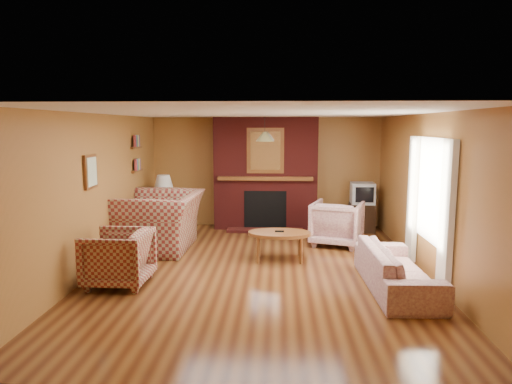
# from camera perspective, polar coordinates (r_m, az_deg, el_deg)

# --- Properties ---
(floor) EXTENTS (6.50, 6.50, 0.00)m
(floor) POSITION_cam_1_polar(r_m,az_deg,el_deg) (7.16, 0.48, -9.75)
(floor) COLOR #45210E
(floor) RESTS_ON ground
(ceiling) EXTENTS (6.50, 6.50, 0.00)m
(ceiling) POSITION_cam_1_polar(r_m,az_deg,el_deg) (6.81, 0.50, 9.84)
(ceiling) COLOR white
(ceiling) RESTS_ON wall_back
(wall_back) EXTENTS (6.50, 0.00, 6.50)m
(wall_back) POSITION_cam_1_polar(r_m,az_deg,el_deg) (10.11, 1.26, 2.51)
(wall_back) COLOR #985D2F
(wall_back) RESTS_ON floor
(wall_front) EXTENTS (6.50, 0.00, 6.50)m
(wall_front) POSITION_cam_1_polar(r_m,az_deg,el_deg) (3.70, -1.62, -7.60)
(wall_front) COLOR #985D2F
(wall_front) RESTS_ON floor
(wall_left) EXTENTS (0.00, 6.50, 6.50)m
(wall_left) POSITION_cam_1_polar(r_m,az_deg,el_deg) (7.42, -19.19, -0.05)
(wall_left) COLOR #985D2F
(wall_left) RESTS_ON floor
(wall_right) EXTENTS (0.00, 6.50, 6.50)m
(wall_right) POSITION_cam_1_polar(r_m,az_deg,el_deg) (7.23, 20.72, -0.33)
(wall_right) COLOR #985D2F
(wall_right) RESTS_ON floor
(fireplace) EXTENTS (2.20, 0.82, 2.40)m
(fireplace) POSITION_cam_1_polar(r_m,az_deg,el_deg) (9.84, 1.21, 2.25)
(fireplace) COLOR #4E1311
(fireplace) RESTS_ON floor
(window_right) EXTENTS (0.10, 1.85, 2.00)m
(window_right) POSITION_cam_1_polar(r_m,az_deg,el_deg) (7.03, 20.81, -1.16)
(window_right) COLOR beige
(window_right) RESTS_ON wall_right
(bookshelf) EXTENTS (0.09, 0.55, 0.71)m
(bookshelf) POSITION_cam_1_polar(r_m,az_deg,el_deg) (9.13, -14.53, 4.57)
(bookshelf) COLOR brown
(bookshelf) RESTS_ON wall_left
(botanical_print) EXTENTS (0.05, 0.40, 0.50)m
(botanical_print) POSITION_cam_1_polar(r_m,az_deg,el_deg) (7.09, -19.97, 2.40)
(botanical_print) COLOR brown
(botanical_print) RESTS_ON wall_left
(pendant_light) EXTENTS (0.36, 0.36, 0.48)m
(pendant_light) POSITION_cam_1_polar(r_m,az_deg,el_deg) (9.11, 1.10, 6.92)
(pendant_light) COLOR black
(pendant_light) RESTS_ON ceiling
(plaid_loveseat) EXTENTS (1.42, 1.61, 1.03)m
(plaid_loveseat) POSITION_cam_1_polar(r_m,az_deg,el_deg) (8.41, -11.91, -3.59)
(plaid_loveseat) COLOR maroon
(plaid_loveseat) RESTS_ON floor
(plaid_armchair) EXTENTS (0.88, 0.85, 0.78)m
(plaid_armchair) POSITION_cam_1_polar(r_m,az_deg,el_deg) (6.70, -16.87, -7.87)
(plaid_armchair) COLOR maroon
(plaid_armchair) RESTS_ON floor
(floral_sofa) EXTENTS (0.82, 2.00, 0.58)m
(floral_sofa) POSITION_cam_1_polar(r_m,az_deg,el_deg) (6.58, 17.20, -9.12)
(floral_sofa) COLOR beige
(floral_sofa) RESTS_ON floor
(floral_armchair) EXTENTS (1.12, 1.14, 0.82)m
(floral_armchair) POSITION_cam_1_polar(r_m,az_deg,el_deg) (8.67, 10.11, -3.85)
(floral_armchair) COLOR beige
(floral_armchair) RESTS_ON floor
(coffee_table) EXTENTS (1.04, 0.64, 0.50)m
(coffee_table) POSITION_cam_1_polar(r_m,az_deg,el_deg) (7.58, 2.95, -5.38)
(coffee_table) COLOR brown
(coffee_table) RESTS_ON floor
(side_table) EXTENTS (0.45, 0.45, 0.55)m
(side_table) POSITION_cam_1_polar(r_m,az_deg,el_deg) (9.75, -11.36, -3.36)
(side_table) COLOR brown
(side_table) RESTS_ON floor
(table_lamp) EXTENTS (0.40, 0.40, 0.65)m
(table_lamp) POSITION_cam_1_polar(r_m,az_deg,el_deg) (9.64, -11.46, 0.38)
(table_lamp) COLOR silver
(table_lamp) RESTS_ON side_table
(tv_stand) EXTENTS (0.59, 0.54, 0.59)m
(tv_stand) POSITION_cam_1_polar(r_m,az_deg,el_deg) (9.95, 13.07, -3.07)
(tv_stand) COLOR black
(tv_stand) RESTS_ON floor
(crt_tv) EXTENTS (0.49, 0.49, 0.44)m
(crt_tv) POSITION_cam_1_polar(r_m,az_deg,el_deg) (9.86, 13.17, -0.14)
(crt_tv) COLOR #B1B3B9
(crt_tv) RESTS_ON tv_stand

